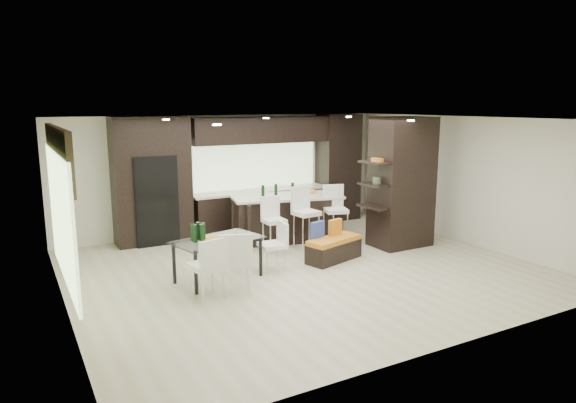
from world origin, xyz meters
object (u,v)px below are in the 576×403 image
dining_table (218,260)px  stool_left (274,231)px  kitchen_island (287,218)px  chair_end (272,249)px  chair_far (208,270)px  chair_near (236,265)px  stool_mid (306,224)px  bench (334,249)px  stool_right (336,221)px  floor_vase (386,218)px

dining_table → stool_left: bearing=17.4°
kitchen_island → chair_end: 2.15m
chair_end → chair_far: bearing=120.6°
dining_table → chair_near: chair_near is taller
stool_mid → bench: 0.99m
bench → chair_far: bearing=177.7°
stool_mid → chair_end: size_ratio=1.29×
kitchen_island → stool_mid: (0.00, -0.84, 0.03)m
bench → dining_table: size_ratio=0.79×
kitchen_island → chair_near: 3.38m
stool_left → chair_end: size_ratio=1.14×
stool_left → stool_right: 1.46m
stool_left → dining_table: bearing=-147.2°
bench → chair_near: bearing=-179.4°
stool_right → chair_near: bearing=-133.9°
stool_mid → chair_end: 1.54m
stool_left → stool_right: size_ratio=0.90×
dining_table → chair_near: 0.76m
chair_end → stool_mid: bearing=-49.9°
stool_mid → stool_right: size_ratio=1.02×
kitchen_island → stool_right: stool_right is taller
chair_far → chair_end: bearing=17.1°
chair_far → chair_near: bearing=-10.3°
dining_table → bench: bearing=-14.6°
chair_far → bench: bearing=4.7°
stool_left → floor_vase: size_ratio=0.78×
chair_far → stool_left: bearing=30.4°
floor_vase → dining_table: size_ratio=0.80×
floor_vase → bench: bearing=-167.6°
bench → floor_vase: size_ratio=0.99×
chair_near → chair_end: 1.28m
chair_near → chair_end: bearing=56.8°
floor_vase → chair_end: 2.86m
stool_left → floor_vase: floor_vase is taller
floor_vase → chair_far: (-4.33, -1.04, -0.13)m
kitchen_island → chair_far: (-2.74, -2.48, -0.04)m
stool_right → floor_vase: size_ratio=0.86×
stool_left → floor_vase: (2.32, -0.63, 0.13)m
stool_left → chair_end: stool_left is taller
floor_vase → chair_far: floor_vase is taller
stool_left → kitchen_island: bearing=50.0°
kitchen_island → chair_near: (-2.28, -2.49, -0.02)m
stool_right → chair_far: stool_right is taller
floor_vase → stool_mid: bearing=159.1°
chair_near → chair_end: chair_near is taller
kitchen_island → stool_mid: bearing=-76.8°
chair_near → dining_table: bearing=110.8°
stool_right → chair_far: size_ratio=1.11×
stool_mid → bench: (0.05, -0.95, -0.30)m
chair_near → chair_far: chair_near is taller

